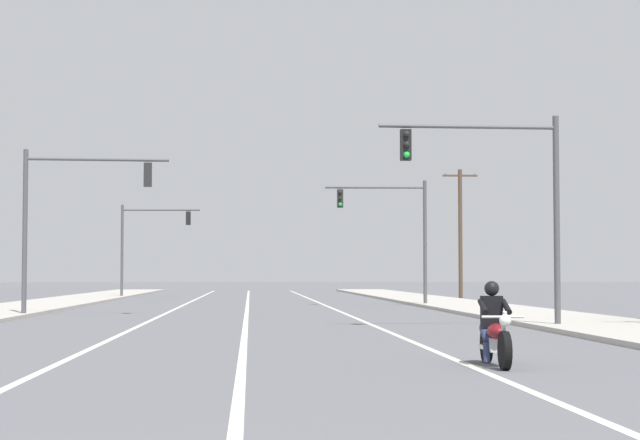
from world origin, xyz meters
The scene contains 11 objects.
lane_stripe_center centered at (-0.20, 45.00, 0.00)m, with size 0.16×100.00×0.01m, color beige.
lane_stripe_left centered at (-3.42, 45.00, 0.00)m, with size 0.16×100.00×0.01m, color beige.
lane_stripe_right centered at (3.72, 45.00, 0.00)m, with size 0.16×100.00×0.01m, color beige.
sidewalk_kerb_right centered at (10.24, 40.00, 0.07)m, with size 4.40×110.00×0.14m, color #ADA89E.
sidewalk_kerb_left centered at (-10.24, 40.00, 0.07)m, with size 4.40×110.00×0.14m, color #ADA89E.
motorcycle_with_rider centered at (4.15, 12.01, 0.59)m, with size 0.70×2.19×1.46m.
traffic_signal_near_right centered at (7.32, 24.39, 4.12)m, with size 5.32×0.47×6.20m.
traffic_signal_near_left centered at (-6.83, 34.09, 4.13)m, with size 5.36×0.53×6.20m.
traffic_signal_mid_right centered at (7.12, 46.35, 4.11)m, with size 5.03×0.37×6.20m.
traffic_signal_mid_left centered at (-7.08, 66.06, 4.12)m, with size 5.27×0.49×6.20m.
utility_pole_right_far centered at (13.69, 63.38, 4.44)m, with size 2.30×0.26×8.44m.
Camera 1 is at (-0.05, -6.37, 1.58)m, focal length 60.51 mm.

